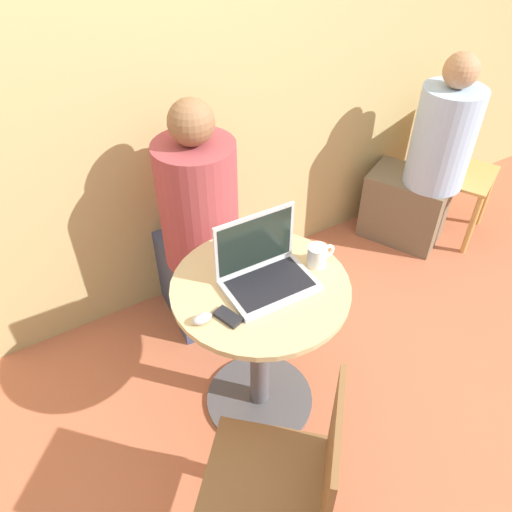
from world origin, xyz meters
TOP-DOWN VIEW (x-y plane):
  - ground_plane at (0.00, 0.00)m, footprint 12.00×12.00m
  - back_wall at (0.00, 0.91)m, footprint 7.00×0.05m
  - round_table at (0.00, 0.00)m, footprint 0.68×0.68m
  - laptop at (0.02, 0.01)m, footprint 0.34×0.24m
  - cell_phone at (-0.19, -0.09)m, footprint 0.08×0.11m
  - computer_mouse at (-0.27, -0.06)m, footprint 0.07×0.04m
  - coffee_cup at (0.25, -0.01)m, footprint 0.12×0.08m
  - chair_empty at (-0.25, -0.57)m, footprint 0.57×0.57m
  - person_seated at (0.04, 0.64)m, footprint 0.38×0.57m
  - chair_background at (1.72, 0.55)m, footprint 0.54×0.54m
  - person_background at (1.48, 0.54)m, footprint 0.50×0.57m

SIDE VIEW (x-z plane):
  - ground_plane at x=0.00m, z-range 0.00..0.00m
  - chair_background at x=1.72m, z-range 0.02..0.86m
  - chair_empty at x=-0.25m, z-range 0.02..0.89m
  - round_table at x=0.00m, z-range 0.11..0.86m
  - person_background at x=1.48m, z-range -0.10..1.10m
  - person_seated at x=0.04m, z-range -0.10..1.15m
  - cell_phone at x=-0.19m, z-range 0.75..0.76m
  - computer_mouse at x=-0.27m, z-range 0.75..0.78m
  - coffee_cup at x=0.25m, z-range 0.75..0.83m
  - laptop at x=0.02m, z-range 0.67..0.94m
  - back_wall at x=0.00m, z-range 0.00..2.60m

